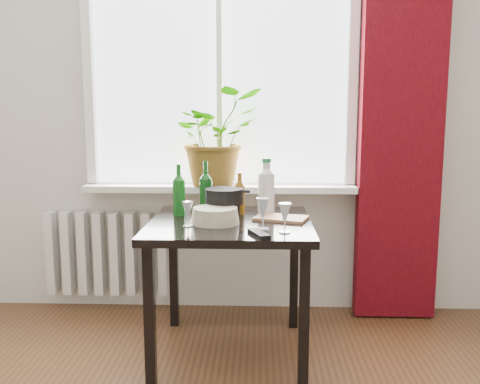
{
  "coord_description": "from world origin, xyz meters",
  "views": [
    {
      "loc": [
        0.25,
        -1.21,
        1.33
      ],
      "look_at": [
        0.15,
        1.55,
        0.89
      ],
      "focal_mm": 40.0,
      "sensor_mm": 36.0,
      "label": 1
    }
  ],
  "objects_px": {
    "wine_bottle_left": "(179,189)",
    "wineglass_back_left": "(207,196)",
    "table": "(230,238)",
    "cutting_board": "(281,218)",
    "wineglass_front_right": "(263,213)",
    "radiator": "(107,253)",
    "cleaning_bottle": "(266,185)",
    "fondue_pot": "(224,203)",
    "tv_remote": "(259,234)",
    "potted_plant": "(216,137)",
    "wine_bottle_right": "(206,188)",
    "wineglass_front_left": "(188,214)",
    "wineglass_back_center": "(268,198)",
    "wineglass_far_right": "(285,218)",
    "bottle_amber": "(240,193)",
    "plate_stack": "(215,216)"
  },
  "relations": [
    {
      "from": "radiator",
      "to": "fondue_pot",
      "type": "height_order",
      "value": "fondue_pot"
    },
    {
      "from": "table",
      "to": "cutting_board",
      "type": "height_order",
      "value": "cutting_board"
    },
    {
      "from": "wineglass_back_left",
      "to": "potted_plant",
      "type": "bearing_deg",
      "value": 84.07
    },
    {
      "from": "cleaning_bottle",
      "to": "plate_stack",
      "type": "relative_size",
      "value": 1.3
    },
    {
      "from": "wine_bottle_right",
      "to": "radiator",
      "type": "bearing_deg",
      "value": 146.37
    },
    {
      "from": "wineglass_far_right",
      "to": "wineglass_back_left",
      "type": "xyz_separation_m",
      "value": [
        -0.43,
        0.56,
        0.01
      ]
    },
    {
      "from": "potted_plant",
      "to": "wineglass_far_right",
      "type": "relative_size",
      "value": 4.16
    },
    {
      "from": "bottle_amber",
      "to": "tv_remote",
      "type": "height_order",
      "value": "bottle_amber"
    },
    {
      "from": "table",
      "to": "potted_plant",
      "type": "bearing_deg",
      "value": 101.81
    },
    {
      "from": "wineglass_back_center",
      "to": "wine_bottle_right",
      "type": "bearing_deg",
      "value": -174.9
    },
    {
      "from": "wineglass_back_left",
      "to": "radiator",
      "type": "bearing_deg",
      "value": 154.6
    },
    {
      "from": "wineglass_front_left",
      "to": "table",
      "type": "bearing_deg",
      "value": 35.16
    },
    {
      "from": "plate_stack",
      "to": "cutting_board",
      "type": "xyz_separation_m",
      "value": [
        0.34,
        0.11,
        -0.03
      ]
    },
    {
      "from": "tv_remote",
      "to": "cutting_board",
      "type": "bearing_deg",
      "value": 50.44
    },
    {
      "from": "table",
      "to": "tv_remote",
      "type": "xyz_separation_m",
      "value": [
        0.15,
        -0.32,
        0.1
      ]
    },
    {
      "from": "radiator",
      "to": "fondue_pot",
      "type": "distance_m",
      "value": 1.08
    },
    {
      "from": "bottle_amber",
      "to": "wineglass_front_left",
      "type": "xyz_separation_m",
      "value": [
        -0.25,
        -0.33,
        -0.05
      ]
    },
    {
      "from": "radiator",
      "to": "wineglass_back_center",
      "type": "relative_size",
      "value": 4.42
    },
    {
      "from": "wine_bottle_left",
      "to": "fondue_pot",
      "type": "relative_size",
      "value": 1.22
    },
    {
      "from": "wine_bottle_right",
      "to": "fondue_pot",
      "type": "height_order",
      "value": "wine_bottle_right"
    },
    {
      "from": "radiator",
      "to": "tv_remote",
      "type": "bearing_deg",
      "value": -43.66
    },
    {
      "from": "radiator",
      "to": "fondue_pot",
      "type": "xyz_separation_m",
      "value": [
        0.81,
        -0.55,
        0.44
      ]
    },
    {
      "from": "radiator",
      "to": "cleaning_bottle",
      "type": "bearing_deg",
      "value": -22.8
    },
    {
      "from": "table",
      "to": "fondue_pot",
      "type": "xyz_separation_m",
      "value": [
        -0.04,
        0.08,
        0.17
      ]
    },
    {
      "from": "wineglass_far_right",
      "to": "plate_stack",
      "type": "height_order",
      "value": "wineglass_far_right"
    },
    {
      "from": "tv_remote",
      "to": "cutting_board",
      "type": "distance_m",
      "value": 0.39
    },
    {
      "from": "potted_plant",
      "to": "radiator",
      "type": "bearing_deg",
      "value": 176.27
    },
    {
      "from": "cleaning_bottle",
      "to": "wineglass_back_left",
      "type": "xyz_separation_m",
      "value": [
        -0.34,
        0.11,
        -0.08
      ]
    },
    {
      "from": "wine_bottle_right",
      "to": "wineglass_far_right",
      "type": "height_order",
      "value": "wine_bottle_right"
    },
    {
      "from": "wine_bottle_left",
      "to": "cleaning_bottle",
      "type": "height_order",
      "value": "cleaning_bottle"
    },
    {
      "from": "wineglass_far_right",
      "to": "cleaning_bottle",
      "type": "bearing_deg",
      "value": 100.33
    },
    {
      "from": "wineglass_back_center",
      "to": "cleaning_bottle",
      "type": "bearing_deg",
      "value": 176.86
    },
    {
      "from": "fondue_pot",
      "to": "cutting_board",
      "type": "bearing_deg",
      "value": -27.19
    },
    {
      "from": "wine_bottle_left",
      "to": "wineglass_back_left",
      "type": "distance_m",
      "value": 0.22
    },
    {
      "from": "potted_plant",
      "to": "wineglass_back_left",
      "type": "xyz_separation_m",
      "value": [
        -0.03,
        -0.28,
        -0.33
      ]
    },
    {
      "from": "wineglass_front_right",
      "to": "wineglass_front_left",
      "type": "xyz_separation_m",
      "value": [
        -0.38,
        0.05,
        -0.01
      ]
    },
    {
      "from": "potted_plant",
      "to": "cutting_board",
      "type": "height_order",
      "value": "potted_plant"
    },
    {
      "from": "radiator",
      "to": "wine_bottle_right",
      "type": "relative_size",
      "value": 2.63
    },
    {
      "from": "cleaning_bottle",
      "to": "wineglass_front_right",
      "type": "relative_size",
      "value": 2.04
    },
    {
      "from": "wineglass_front_right",
      "to": "potted_plant",
      "type": "bearing_deg",
      "value": 110.62
    },
    {
      "from": "wineglass_far_right",
      "to": "wineglass_back_left",
      "type": "relative_size",
      "value": 0.87
    },
    {
      "from": "wineglass_back_center",
      "to": "wine_bottle_left",
      "type": "bearing_deg",
      "value": -173.77
    },
    {
      "from": "bottle_amber",
      "to": "cleaning_bottle",
      "type": "height_order",
      "value": "cleaning_bottle"
    },
    {
      "from": "cleaning_bottle",
      "to": "wineglass_back_left",
      "type": "height_order",
      "value": "cleaning_bottle"
    },
    {
      "from": "wineglass_front_right",
      "to": "cutting_board",
      "type": "distance_m",
      "value": 0.27
    },
    {
      "from": "cutting_board",
      "to": "wineglass_back_left",
      "type": "bearing_deg",
      "value": 148.96
    },
    {
      "from": "radiator",
      "to": "tv_remote",
      "type": "xyz_separation_m",
      "value": [
        1.0,
        -0.96,
        0.37
      ]
    },
    {
      "from": "wine_bottle_left",
      "to": "wine_bottle_right",
      "type": "bearing_deg",
      "value": 8.85
    },
    {
      "from": "radiator",
      "to": "wine_bottle_right",
      "type": "height_order",
      "value": "wine_bottle_right"
    },
    {
      "from": "wineglass_front_right",
      "to": "wineglass_back_left",
      "type": "xyz_separation_m",
      "value": [
        -0.32,
        0.49,
        0.0
      ]
    }
  ]
}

